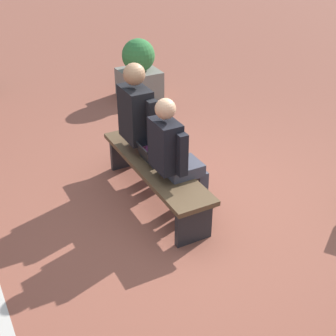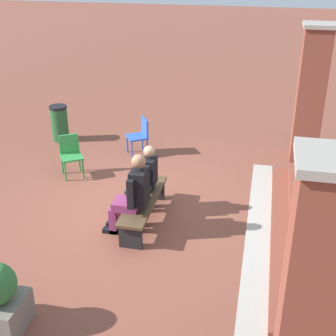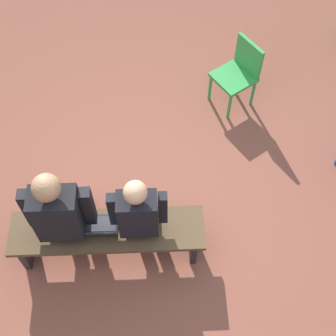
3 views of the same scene
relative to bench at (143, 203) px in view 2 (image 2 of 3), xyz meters
name	(u,v)px [view 2 (image 2 of 3)]	position (x,y,z in m)	size (l,w,h in m)	color
ground_plane	(133,209)	(-0.34, -0.29, -0.35)	(60.00, 60.00, 0.00)	brown
concrete_strip	(258,234)	(0.00, 1.95, -0.35)	(5.43, 0.40, 0.01)	#A8A399
brick_steps	(293,232)	(0.00, 2.50, -0.23)	(4.63, 0.60, 0.30)	brown
brick_pillar_left_of_steps	(311,95)	(-3.26, 2.79, 1.12)	(0.64, 0.64, 2.92)	brown
brick_pillar_right_of_steps	(313,304)	(3.26, 2.44, 1.12)	(0.64, 0.64, 2.92)	brown
bench	(143,203)	(0.00, 0.00, 0.00)	(1.80, 0.44, 0.45)	#4C3823
person_student	(144,177)	(-0.31, -0.06, 0.34)	(0.51, 0.64, 1.29)	#383842
person_adult	(133,193)	(0.36, -0.07, 0.40)	(0.59, 0.75, 1.42)	#7F2D5B
laptop	(143,198)	(0.06, 0.01, 0.15)	(0.32, 0.29, 0.21)	black
plastic_chair_foreground	(71,153)	(-1.45, -1.92, 0.13)	(0.58, 0.58, 0.84)	#2D893D
plastic_chair_by_pillar	(140,134)	(-2.76, -0.80, 0.13)	(0.58, 0.58, 0.84)	#2D56B7
litter_bin	(60,123)	(-3.16, -2.92, 0.08)	(0.42, 0.42, 0.86)	#23562D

